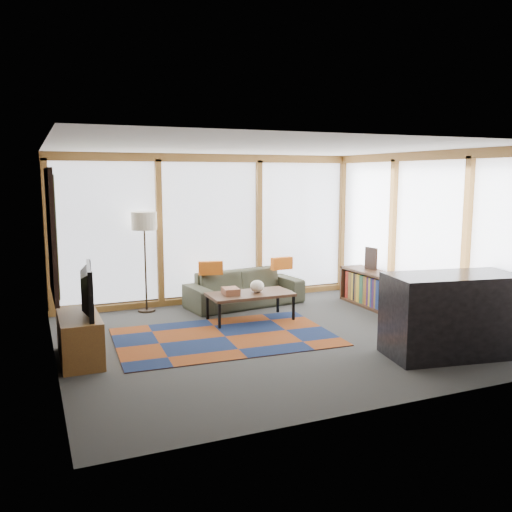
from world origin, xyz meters
name	(u,v)px	position (x,y,z in m)	size (l,w,h in m)	color
ground	(267,338)	(0.00, 0.00, 0.00)	(5.50, 5.50, 0.00)	#2B2B28
room_envelope	(283,223)	(0.49, 0.56, 1.54)	(5.52, 5.02, 2.62)	#40342F
rug	(225,337)	(-0.52, 0.28, 0.01)	(2.98, 1.91, 0.01)	maroon
sofa	(245,289)	(0.43, 1.92, 0.30)	(2.02, 0.79, 0.59)	#323728
pillow_left	(211,268)	(-0.19, 1.90, 0.70)	(0.40, 0.12, 0.22)	#CE5D17
pillow_right	(282,263)	(1.12, 1.88, 0.70)	(0.39, 0.12, 0.22)	#CE5D17
floor_lamp	(145,262)	(-1.23, 2.17, 0.82)	(0.41, 0.41, 1.65)	#2F2418
coffee_table	(250,307)	(0.15, 0.98, 0.22)	(1.29, 0.65, 0.43)	#392418
book_stack	(231,291)	(-0.16, 1.02, 0.48)	(0.23, 0.29, 0.10)	brown
vase	(257,286)	(0.27, 0.99, 0.53)	(0.22, 0.22, 0.19)	white
bookshelf	(391,295)	(2.43, 0.47, 0.31)	(0.44, 2.44, 0.61)	#392418
bowl_a	(415,280)	(2.42, -0.12, 0.66)	(0.21, 0.21, 0.11)	black
bowl_b	(398,276)	(2.44, 0.32, 0.65)	(0.14, 0.14, 0.07)	black
shelf_picture	(371,258)	(2.51, 1.18, 0.80)	(0.04, 0.29, 0.38)	black
tv_console	(79,337)	(-2.46, 0.10, 0.28)	(0.47, 1.13, 0.56)	brown
television	(81,290)	(-2.42, 0.13, 0.86)	(1.04, 0.14, 0.60)	black
bar_counter	(452,315)	(1.83, -1.53, 0.52)	(1.63, 0.76, 1.03)	black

